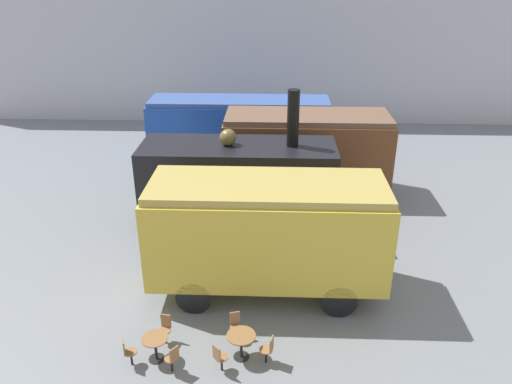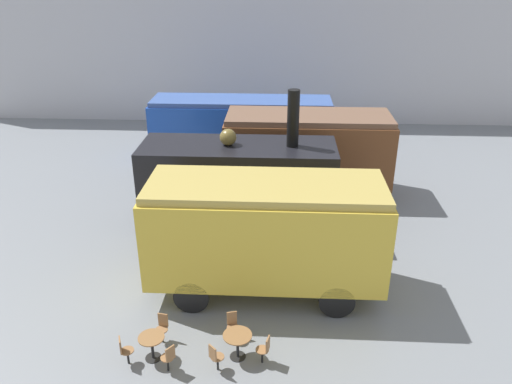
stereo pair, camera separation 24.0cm
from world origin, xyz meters
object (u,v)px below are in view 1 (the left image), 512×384
steam_locomotive (239,180)px  streamlined_locomotive (255,125)px  cafe_table_near (241,340)px  passenger_coach_wooden (306,148)px  passenger_coach_vintage (267,229)px  cafe_table_mid (155,344)px  visitor_person (362,238)px  cafe_chair_0 (236,324)px

steam_locomotive → streamlined_locomotive: bearing=87.6°
streamlined_locomotive → cafe_table_near: streamlined_locomotive is taller
passenger_coach_wooden → passenger_coach_vintage: size_ratio=1.00×
cafe_table_mid → passenger_coach_wooden: bearing=67.7°
passenger_coach_vintage → visitor_person: passenger_coach_vintage is taller
streamlined_locomotive → passenger_coach_wooden: bearing=-59.0°
streamlined_locomotive → steam_locomotive: 7.73m
passenger_coach_vintage → cafe_table_near: size_ratio=9.28×
steam_locomotive → cafe_table_mid: size_ratio=10.28×
steam_locomotive → cafe_chair_0: 6.84m
cafe_table_near → passenger_coach_wooden: bearing=78.4°
visitor_person → cafe_table_near: bearing=-127.6°
steam_locomotive → cafe_table_near: 7.56m
cafe_table_near → cafe_table_mid: 2.31m
steam_locomotive → cafe_table_mid: bearing=-103.0°
passenger_coach_wooden → steam_locomotive: steam_locomotive is taller
steam_locomotive → cafe_table_mid: steam_locomotive is taller
cafe_table_near → cafe_chair_0: bearing=105.8°
steam_locomotive → cafe_table_near: steam_locomotive is taller
streamlined_locomotive → passenger_coach_wooden: size_ratio=1.56×
streamlined_locomotive → cafe_table_near: (0.24, -15.10, -1.38)m
steam_locomotive → cafe_table_mid: (-1.74, -7.55, -1.56)m
cafe_table_near → visitor_person: size_ratio=0.51×
cafe_table_near → cafe_table_mid: bearing=-175.8°
streamlined_locomotive → steam_locomotive: size_ratio=1.55×
streamlined_locomotive → cafe_table_mid: bearing=-97.7°
cafe_table_near → steam_locomotive: bearing=94.3°
streamlined_locomotive → cafe_chair_0: (0.03, -14.36, -1.45)m
passenger_coach_wooden → cafe_chair_0: 10.64m
passenger_coach_wooden → cafe_table_near: (-2.26, -10.96, -1.60)m
cafe_chair_0 → visitor_person: visitor_person is taller
cafe_table_near → cafe_chair_0: size_ratio=0.91×
cafe_chair_0 → visitor_person: (4.23, 4.47, 0.32)m
cafe_table_mid → cafe_chair_0: (2.09, 0.91, -0.02)m
passenger_coach_vintage → visitor_person: 4.18m
cafe_table_mid → cafe_chair_0: bearing=23.5°
streamlined_locomotive → cafe_chair_0: bearing=-89.9°
cafe_table_near → passenger_coach_vintage: bearing=78.9°
passenger_coach_vintage → cafe_table_near: bearing=-101.1°
steam_locomotive → passenger_coach_wooden: bearing=51.8°
passenger_coach_vintage → streamlined_locomotive: bearing=94.2°
cafe_table_near → cafe_table_mid: cafe_table_near is taller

